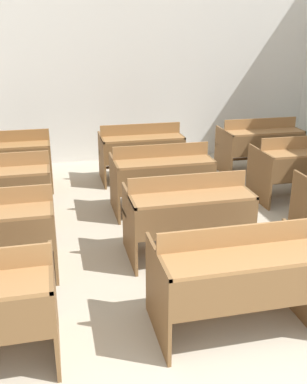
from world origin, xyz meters
name	(u,v)px	position (x,y,z in m)	size (l,w,h in m)	color
wall_back	(121,68)	(0.00, 6.65, 1.59)	(6.99, 0.06, 3.19)	silver
bench_front_center	(235,275)	(0.05, 1.63, 0.48)	(1.22, 0.74, 0.88)	brown
bench_second_center	(188,212)	(0.06, 2.88, 0.48)	(1.22, 0.74, 0.88)	brown
bench_third_center	(162,176)	(0.08, 4.10, 0.48)	(1.22, 0.74, 0.88)	brown
bench_third_right	(302,165)	(2.05, 4.11, 0.48)	(1.22, 0.74, 0.88)	brown
bench_back_left	(7,159)	(-1.89, 5.35, 0.48)	(1.22, 0.74, 0.88)	brown
bench_back_center	(141,150)	(0.08, 5.38, 0.48)	(1.22, 0.74, 0.88)	brown
bench_back_right	(260,143)	(2.03, 5.36, 0.48)	(1.22, 0.74, 0.88)	brown
wastepaper_bin	(298,145)	(3.20, 6.17, 0.19)	(0.26, 0.26, 0.38)	#1E6B33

